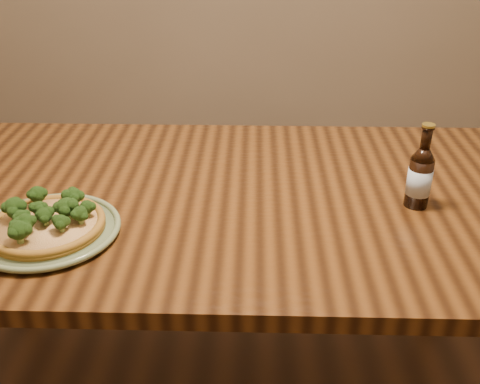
{
  "coord_description": "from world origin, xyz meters",
  "views": [
    {
      "loc": [
        0.09,
        -1.11,
        1.41
      ],
      "look_at": [
        0.06,
        -0.02,
        0.82
      ],
      "focal_mm": 42.0,
      "sensor_mm": 36.0,
      "label": 1
    }
  ],
  "objects_px": {
    "table": "(218,225)",
    "pizza": "(47,222)",
    "beer_bottle": "(420,176)",
    "plate": "(48,230)"
  },
  "relations": [
    {
      "from": "plate",
      "to": "beer_bottle",
      "type": "height_order",
      "value": "beer_bottle"
    },
    {
      "from": "table",
      "to": "plate",
      "type": "height_order",
      "value": "plate"
    },
    {
      "from": "plate",
      "to": "beer_bottle",
      "type": "xyz_separation_m",
      "value": [
        0.83,
        0.15,
        0.07
      ]
    },
    {
      "from": "table",
      "to": "plate",
      "type": "distance_m",
      "value": 0.42
    },
    {
      "from": "table",
      "to": "beer_bottle",
      "type": "height_order",
      "value": "beer_bottle"
    },
    {
      "from": "table",
      "to": "pizza",
      "type": "bearing_deg",
      "value": -150.8
    },
    {
      "from": "table",
      "to": "pizza",
      "type": "height_order",
      "value": "pizza"
    },
    {
      "from": "plate",
      "to": "beer_bottle",
      "type": "relative_size",
      "value": 1.52
    },
    {
      "from": "plate",
      "to": "beer_bottle",
      "type": "distance_m",
      "value": 0.84
    },
    {
      "from": "table",
      "to": "plate",
      "type": "bearing_deg",
      "value": -150.61
    }
  ]
}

